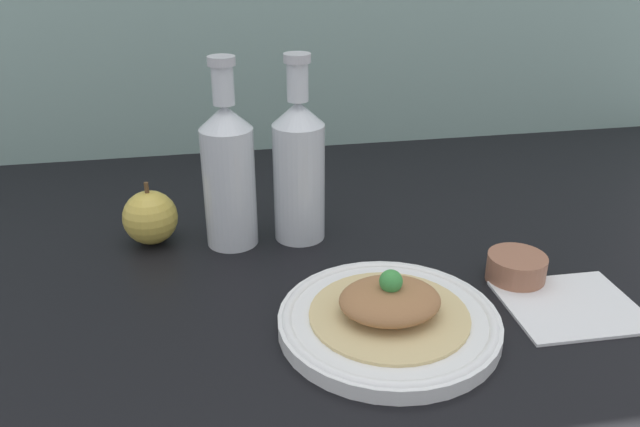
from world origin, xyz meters
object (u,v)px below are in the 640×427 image
plated_food (390,303)px  apple (150,217)px  plate (389,321)px  dipping_bowl (516,268)px  cider_bottle_left (229,172)px  cider_bottle_right (299,167)px

plated_food → apple: apple is taller
plate → dipping_bowl: bearing=21.0°
cider_bottle_left → cider_bottle_right: (10.05, 0.00, 0.00)cm
plate → cider_bottle_right: (-6.41, 25.50, 9.99)cm
plate → apple: (-28.17, 27.77, 2.83)cm
plated_food → cider_bottle_left: size_ratio=0.68×
dipping_bowl → apple: bearing=157.0°
cider_bottle_right → apple: cider_bottle_right is taller
plate → plated_food: 2.41cm
plated_food → cider_bottle_left: cider_bottle_left is taller
cider_bottle_left → plated_food: bearing=-57.1°
plated_food → cider_bottle_right: 27.36cm
cider_bottle_left → cider_bottle_right: size_ratio=1.00×
apple → dipping_bowl: bearing=-23.0°
plate → plated_food: (0.00, 0.00, 2.41)cm
cider_bottle_right → apple: 23.02cm
cider_bottle_right → plate: bearing=-75.9°
plate → dipping_bowl: size_ratio=3.35×
plated_food → apple: size_ratio=1.96×
plate → cider_bottle_left: cider_bottle_left is taller
plated_food → apple: (-28.17, 27.77, 0.42)cm
apple → dipping_bowl: (47.78, -20.25, -2.17)cm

